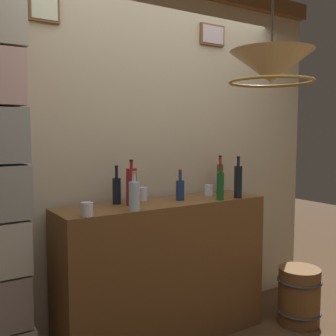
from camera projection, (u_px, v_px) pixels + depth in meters
name	position (u px, v px, depth m)	size (l,w,h in m)	color
panelled_rear_partition	(144.00, 142.00, 3.12)	(3.46, 0.15, 2.77)	#BCAD8E
bar_shelf_unit	(164.00, 272.00, 2.96)	(1.59, 0.42, 1.04)	brown
liquor_bottle_mezcal	(220.00, 185.00, 2.99)	(0.05, 0.05, 0.28)	#175826
liquor_bottle_gin	(220.00, 177.00, 3.36)	(0.05, 0.05, 0.31)	maroon
liquor_bottle_whiskey	(238.00, 181.00, 3.07)	(0.06, 0.06, 0.32)	black
liquor_bottle_tequila	(117.00, 190.00, 2.82)	(0.06, 0.06, 0.27)	black
liquor_bottle_brandy	(131.00, 186.00, 2.77)	(0.07, 0.07, 0.32)	maroon
liquor_bottle_scotch	(180.00, 189.00, 2.98)	(0.06, 0.06, 0.23)	navy
liquor_bottle_vermouth	(134.00, 195.00, 2.58)	(0.07, 0.07, 0.26)	silver
glass_tumbler_rocks	(209.00, 190.00, 3.18)	(0.07, 0.07, 0.09)	silver
glass_tumbler_highball	(87.00, 209.00, 2.41)	(0.07, 0.07, 0.09)	silver
glass_tumbler_shot	(142.00, 194.00, 2.97)	(0.08, 0.08, 0.10)	silver
pendant_lamp	(271.00, 68.00, 2.09)	(0.44, 0.44, 0.57)	beige
wooden_barrel	(299.00, 296.00, 3.25)	(0.36, 0.36, 0.46)	brown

